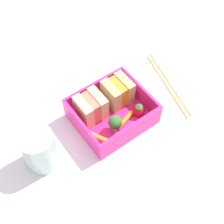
{
  "coord_description": "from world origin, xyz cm",
  "views": [
    {
      "loc": [
        -22.39,
        -30.55,
        59.0
      ],
      "look_at": [
        0.0,
        0.0,
        2.7
      ],
      "focal_mm": 50.0,
      "sensor_mm": 36.0,
      "label": 1
    }
  ],
  "objects": [
    {
      "name": "strawberry_far_left",
      "position": [
        5.06,
        -3.05,
        2.66
      ],
      "size": [
        2.68,
        2.68,
        3.28
      ],
      "color": "red",
      "rests_on": "bento_tray"
    },
    {
      "name": "carrot_stick_far_left",
      "position": [
        1.4,
        -2.84,
        1.74
      ],
      "size": [
        5.3,
        2.43,
        1.09
      ],
      "primitive_type": "cylinder",
      "rotation": [
        1.57,
        0.0,
        1.84
      ],
      "color": "orange",
      "rests_on": "bento_tray"
    },
    {
      "name": "bento_rim",
      "position": [
        0.0,
        0.0,
        3.61
      ],
      "size": [
        16.1,
        14.02,
        4.82
      ],
      "color": "#EE2985",
      "rests_on": "bento_tray"
    },
    {
      "name": "sandwich_center_left",
      "position": [
        3.57,
        2.75,
        4.25
      ],
      "size": [
        5.65,
        5.5,
        6.11
      ],
      "color": "tan",
      "rests_on": "bento_tray"
    },
    {
      "name": "sandwich_left",
      "position": [
        -3.57,
        2.75,
        4.25
      ],
      "size": [
        5.65,
        5.5,
        6.11
      ],
      "color": "#E4B587",
      "rests_on": "bento_tray"
    },
    {
      "name": "ground_plane",
      "position": [
        0.0,
        0.0,
        -1.0
      ],
      "size": [
        120.0,
        120.0,
        2.0
      ],
      "primitive_type": "cube",
      "color": "silver"
    },
    {
      "name": "bento_tray",
      "position": [
        0.0,
        0.0,
        0.6
      ],
      "size": [
        16.1,
        14.02,
        1.2
      ],
      "primitive_type": "cube",
      "color": "#EE2985",
      "rests_on": "ground_plane"
    },
    {
      "name": "chopstick_pair",
      "position": [
        16.88,
        -0.26,
        0.35
      ],
      "size": [
        6.81,
        20.67,
        0.7
      ],
      "color": "tan",
      "rests_on": "ground_plane"
    },
    {
      "name": "drinking_glass",
      "position": [
        -17.37,
        0.25,
        4.82
      ],
      "size": [
        6.69,
        6.69,
        9.64
      ],
      "primitive_type": "cylinder",
      "color": "silver",
      "rests_on": "ground_plane"
    },
    {
      "name": "carrot_stick_left",
      "position": [
        -5.6,
        -3.41,
        1.8
      ],
      "size": [
        3.36,
        4.92,
        1.21
      ],
      "primitive_type": "cylinder",
      "rotation": [
        1.57,
        0.0,
        3.63
      ],
      "color": "orange",
      "rests_on": "bento_tray"
    },
    {
      "name": "broccoli_floret",
      "position": [
        -1.53,
        -3.21,
        3.8
      ],
      "size": [
        2.97,
        2.97,
        4.29
      ],
      "color": "#86BB6D",
      "rests_on": "bento_tray"
    }
  ]
}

